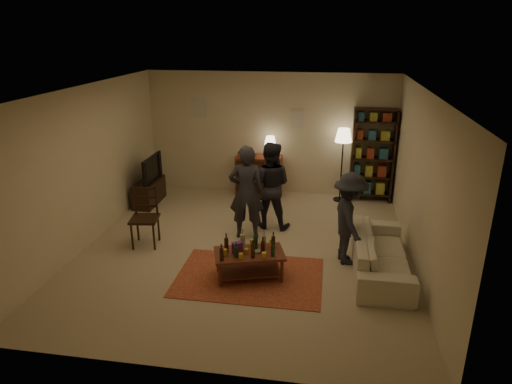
% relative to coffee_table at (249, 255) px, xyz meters
% --- Properties ---
extents(floor, '(6.00, 6.00, 0.00)m').
position_rel_coffee_table_xyz_m(floor, '(-0.22, 0.92, -0.38)').
color(floor, '#C6B793').
rests_on(floor, ground).
extents(room_shell, '(6.00, 6.00, 6.00)m').
position_rel_coffee_table_xyz_m(room_shell, '(-0.87, 3.90, 1.43)').
color(room_shell, beige).
rests_on(room_shell, ground).
extents(rug, '(2.20, 1.50, 0.01)m').
position_rel_coffee_table_xyz_m(rug, '(0.00, -0.00, -0.38)').
color(rug, maroon).
rests_on(rug, ground).
extents(coffee_table, '(1.15, 0.84, 0.76)m').
position_rel_coffee_table_xyz_m(coffee_table, '(0.00, 0.00, 0.00)').
color(coffee_table, brown).
rests_on(coffee_table, ground).
extents(dining_chair, '(0.52, 0.52, 1.06)m').
position_rel_coffee_table_xyz_m(dining_chair, '(-1.98, 0.86, 0.18)').
color(dining_chair, black).
rests_on(dining_chair, ground).
extents(tv_stand, '(0.40, 1.00, 1.06)m').
position_rel_coffee_table_xyz_m(tv_stand, '(-2.67, 2.72, 0.00)').
color(tv_stand, black).
rests_on(tv_stand, ground).
extents(dresser, '(1.00, 0.50, 1.36)m').
position_rel_coffee_table_xyz_m(dresser, '(-0.41, 3.63, 0.09)').
color(dresser, brown).
rests_on(dresser, ground).
extents(bookshelf, '(0.90, 0.34, 2.02)m').
position_rel_coffee_table_xyz_m(bookshelf, '(2.02, 3.70, 0.65)').
color(bookshelf, black).
rests_on(bookshelf, ground).
extents(floor_lamp, '(0.36, 0.36, 1.60)m').
position_rel_coffee_table_xyz_m(floor_lamp, '(1.39, 3.57, 0.97)').
color(floor_lamp, black).
rests_on(floor_lamp, ground).
extents(sofa, '(0.81, 2.08, 0.61)m').
position_rel_coffee_table_xyz_m(sofa, '(1.98, 0.52, -0.08)').
color(sofa, beige).
rests_on(sofa, ground).
extents(person_left, '(0.67, 0.49, 1.70)m').
position_rel_coffee_table_xyz_m(person_left, '(-0.30, 1.42, 0.47)').
color(person_left, '#26272E').
rests_on(person_left, ground).
extents(person_right, '(0.85, 0.68, 1.65)m').
position_rel_coffee_table_xyz_m(person_right, '(0.05, 1.93, 0.44)').
color(person_right, '#24232A').
rests_on(person_right, ground).
extents(person_by_sofa, '(0.77, 1.07, 1.50)m').
position_rel_coffee_table_xyz_m(person_by_sofa, '(1.48, 0.75, 0.37)').
color(person_by_sofa, '#23252B').
rests_on(person_by_sofa, ground).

